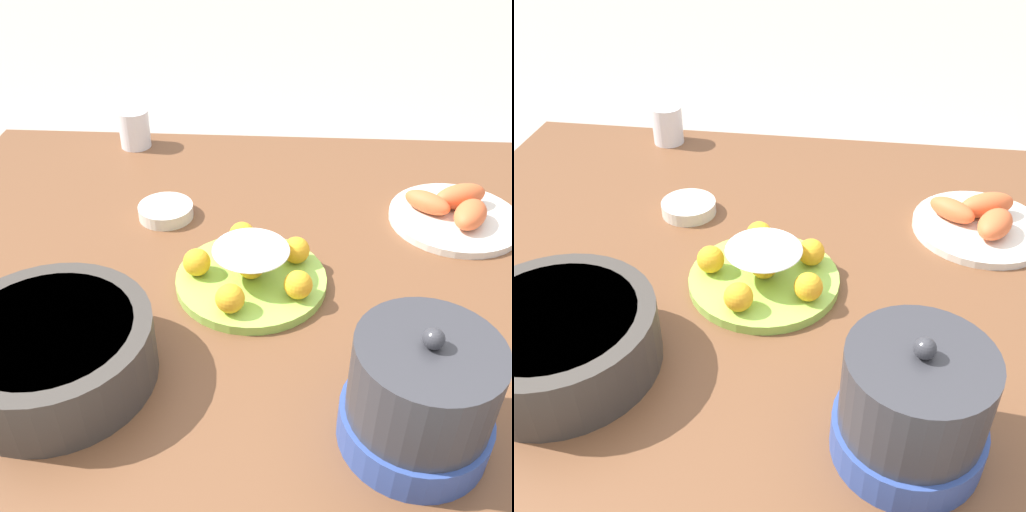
% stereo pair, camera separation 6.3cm
% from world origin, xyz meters
% --- Properties ---
extents(ground_plane, '(12.00, 12.00, 0.00)m').
position_xyz_m(ground_plane, '(0.00, 0.00, 0.00)').
color(ground_plane, '#B2A899').
extents(dining_table, '(1.29, 1.03, 0.73)m').
position_xyz_m(dining_table, '(0.00, 0.00, 0.64)').
color(dining_table, brown).
rests_on(dining_table, ground_plane).
extents(cake_plate, '(0.24, 0.24, 0.08)m').
position_xyz_m(cake_plate, '(0.01, 0.04, 0.75)').
color(cake_plate, '#99CC4C').
rests_on(cake_plate, dining_table).
extents(serving_bowl, '(0.27, 0.27, 0.09)m').
position_xyz_m(serving_bowl, '(0.26, 0.26, 0.77)').
color(serving_bowl, '#3D3833').
rests_on(serving_bowl, dining_table).
extents(sauce_bowl, '(0.10, 0.10, 0.02)m').
position_xyz_m(sauce_bowl, '(0.19, -0.15, 0.74)').
color(sauce_bowl, silver).
rests_on(sauce_bowl, dining_table).
extents(seafood_platter, '(0.24, 0.24, 0.06)m').
position_xyz_m(seafood_platter, '(-0.35, -0.17, 0.75)').
color(seafood_platter, silver).
rests_on(seafood_platter, dining_table).
extents(cup_near, '(0.07, 0.07, 0.09)m').
position_xyz_m(cup_near, '(0.31, -0.45, 0.77)').
color(cup_near, white).
rests_on(cup_near, dining_table).
extents(warming_pot, '(0.18, 0.18, 0.18)m').
position_xyz_m(warming_pot, '(-0.20, 0.33, 0.80)').
color(warming_pot, '#334C99').
rests_on(warming_pot, dining_table).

